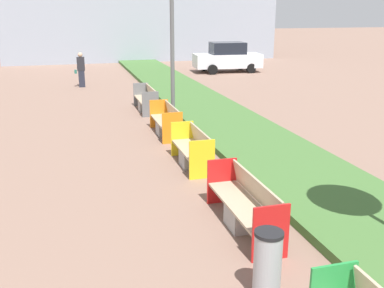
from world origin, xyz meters
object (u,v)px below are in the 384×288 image
bench_orange_frame (166,123)px  litter_bin (267,265)px  bench_yellow_frame (193,152)px  parked_car_distant (227,57)px  pedestrian_walking (81,70)px  bench_red_frame (245,208)px  bench_grey_frame (146,102)px

bench_orange_frame → litter_bin: litter_bin is taller
bench_yellow_frame → parked_car_distant: parked_car_distant is taller
pedestrian_walking → parked_car_distant: (9.15, 3.49, 0.02)m
bench_orange_frame → parked_car_distant: (6.94, 13.59, 0.55)m
bench_red_frame → parked_car_distant: bearing=71.0°
bench_yellow_frame → parked_car_distant: bearing=67.4°
pedestrian_walking → parked_car_distant: 9.79m
pedestrian_walking → parked_car_distant: size_ratio=0.41×
bench_yellow_frame → litter_bin: (-0.49, -5.51, 0.14)m
bench_grey_frame → parked_car_distant: 12.14m
bench_orange_frame → pedestrian_walking: pedestrian_walking is taller
bench_grey_frame → bench_red_frame: bearing=-90.0°
bench_orange_frame → parked_car_distant: 15.27m
bench_yellow_frame → bench_grey_frame: bearing=90.0°
pedestrian_walking → litter_bin: bearing=-84.7°
bench_grey_frame → pedestrian_walking: (-2.22, 6.46, 0.53)m
bench_orange_frame → bench_grey_frame: size_ratio=0.93×
bench_red_frame → bench_orange_frame: size_ratio=1.16×
bench_yellow_frame → parked_car_distant: (6.94, 16.68, 0.55)m
litter_bin → parked_car_distant: bearing=71.5°
bench_red_frame → parked_car_distant: (6.94, 20.17, 0.54)m
bench_yellow_frame → bench_grey_frame: 6.72m
bench_red_frame → pedestrian_walking: 16.83m
bench_red_frame → bench_yellow_frame: same height
litter_bin → parked_car_distant: parked_car_distant is taller
bench_red_frame → litter_bin: 2.08m
bench_yellow_frame → bench_orange_frame: (0.00, 3.09, 0.00)m
bench_red_frame → pedestrian_walking: (-2.22, 16.68, 0.52)m
bench_red_frame → bench_yellow_frame: (-0.01, 3.49, -0.01)m
parked_car_distant → bench_orange_frame: bearing=-112.4°
bench_red_frame → bench_grey_frame: size_ratio=1.08×
litter_bin → parked_car_distant: size_ratio=0.23×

